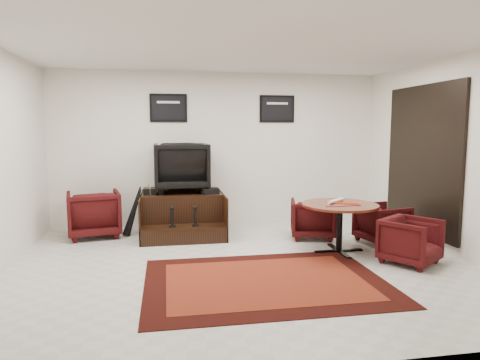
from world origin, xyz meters
name	(u,v)px	position (x,y,z in m)	size (l,w,h in m)	color
ground	(243,265)	(0.00, 0.00, 0.00)	(6.00, 6.00, 0.00)	beige
room_shell	(272,128)	(0.41, 0.12, 1.79)	(6.02, 5.02, 2.81)	white
area_rug	(265,281)	(0.15, -0.66, 0.01)	(2.79, 2.09, 0.01)	black
shine_podium	(182,214)	(-0.71, 1.91, 0.32)	(1.36, 1.40, 0.70)	black
shine_chair	(181,164)	(-0.71, 2.05, 1.17)	(0.91, 0.85, 0.94)	black
shoes_pair	(150,191)	(-1.23, 1.85, 0.75)	(0.22, 0.27, 0.10)	black
polish_kit	(210,191)	(-0.25, 1.67, 0.75)	(0.27, 0.19, 0.09)	black
umbrella_black	(134,212)	(-1.50, 1.82, 0.41)	(0.30, 0.11, 0.82)	black
umbrella_hooked	(133,211)	(-1.52, 1.84, 0.43)	(0.32, 0.12, 0.86)	black
armchair_side	(94,211)	(-2.16, 1.93, 0.42)	(0.81, 0.76, 0.84)	black
meeting_table	(340,210)	(1.48, 0.35, 0.62)	(1.08, 1.08, 0.71)	#4D120B
table_chair_back	(312,217)	(1.38, 1.22, 0.35)	(0.68, 0.64, 0.70)	black
table_chair_window	(382,222)	(2.35, 0.72, 0.34)	(0.66, 0.61, 0.67)	black
table_chair_corner	(411,239)	(2.20, -0.32, 0.34)	(0.65, 0.61, 0.67)	black
paper_roll	(336,201)	(1.47, 0.47, 0.73)	(0.05, 0.05, 0.42)	white
table_clutter	(343,204)	(1.52, 0.33, 0.71)	(0.56, 0.38, 0.01)	#E1450C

